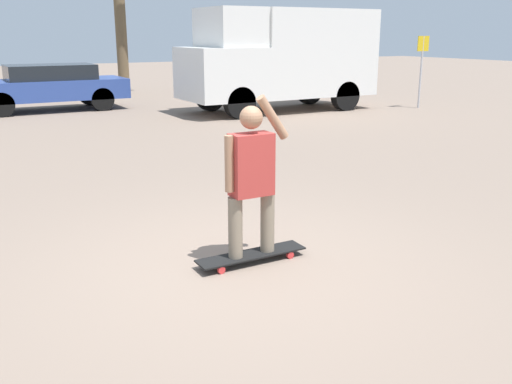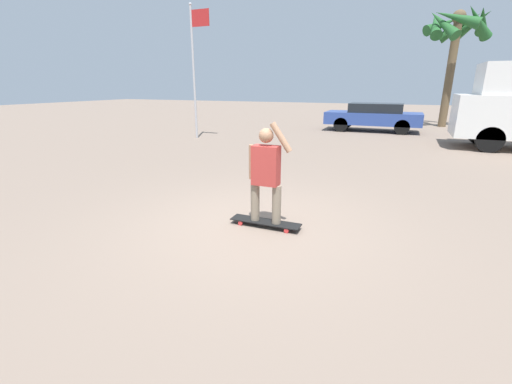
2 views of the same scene
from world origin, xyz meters
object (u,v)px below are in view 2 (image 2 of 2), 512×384
at_px(person_skateboarder, 266,171).
at_px(parked_car_blue, 373,116).
at_px(palm_tree_near_van, 457,30).
at_px(flagpole, 195,63).
at_px(skateboard, 265,222).

xyz_separation_m(person_skateboarder, parked_car_blue, (0.44, 13.06, -0.19)).
bearing_deg(palm_tree_near_van, parked_car_blue, -133.53).
distance_m(person_skateboarder, parked_car_blue, 13.07).
bearing_deg(flagpole, palm_tree_near_van, 41.50).
bearing_deg(parked_car_blue, palm_tree_near_van, 46.47).
bearing_deg(flagpole, parked_car_blue, 38.68).
height_order(skateboard, flagpole, flagpole).
relative_size(person_skateboarder, parked_car_blue, 0.35).
distance_m(skateboard, palm_tree_near_van, 17.61).
bearing_deg(person_skateboarder, skateboard, 0.00).
bearing_deg(skateboard, person_skateboarder, -180.00).
bearing_deg(person_skateboarder, parked_car_blue, 88.08).
bearing_deg(skateboard, palm_tree_near_van, 77.22).
xyz_separation_m(palm_tree_near_van, flagpole, (-9.91, -8.77, -1.80)).
bearing_deg(parked_car_blue, person_skateboarder, -91.92).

